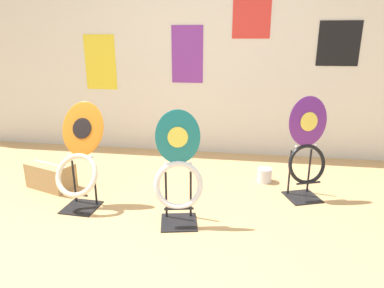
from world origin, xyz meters
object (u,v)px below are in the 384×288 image
Objects in this scene: toilet_seat_display_orange_sun at (79,160)px; paint_can at (265,174)px; storage_box at (51,175)px; toilet_seat_display_teal_sax at (178,176)px; toilet_seat_display_purple_note at (307,148)px.

paint_can is (1.57, 0.77, -0.34)m from toilet_seat_display_orange_sun.
storage_box reaches higher than paint_can.
paint_can is at bearing 26.18° from toilet_seat_display_orange_sun.
storage_box is at bearing -167.29° from paint_can.
paint_can is at bearing 53.15° from toilet_seat_display_teal_sax.
toilet_seat_display_teal_sax reaches higher than storage_box.
toilet_seat_display_teal_sax is at bearing -19.14° from storage_box.
toilet_seat_display_purple_note is at bearing -43.80° from paint_can.
paint_can is (-0.32, 0.31, -0.40)m from toilet_seat_display_purple_note.
toilet_seat_display_teal_sax reaches higher than toilet_seat_display_orange_sun.
paint_can is at bearing 12.71° from storage_box.
toilet_seat_display_orange_sun is at bearing -153.82° from paint_can.
storage_box is at bearing 160.86° from toilet_seat_display_teal_sax.
toilet_seat_display_purple_note reaches higher than storage_box.
toilet_seat_display_teal_sax is (-1.02, -0.62, -0.07)m from toilet_seat_display_purple_note.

